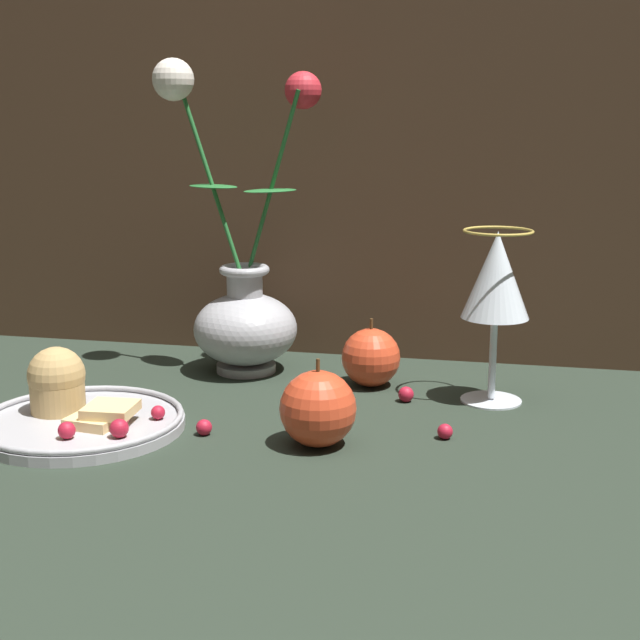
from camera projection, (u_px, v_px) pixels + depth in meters
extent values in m
plane|color=#232D23|center=(313.00, 413.00, 0.94)|extent=(2.40, 2.40, 0.00)
cylinder|color=#A3A3A8|center=(246.00, 367.00, 1.09)|extent=(0.07, 0.07, 0.01)
ellipsoid|color=#A3A3A8|center=(245.00, 329.00, 1.08)|extent=(0.13, 0.13, 0.09)
cylinder|color=#A3A3A8|center=(245.00, 287.00, 1.07)|extent=(0.04, 0.04, 0.04)
torus|color=#A3A3A8|center=(244.00, 270.00, 1.06)|extent=(0.06, 0.06, 0.01)
cylinder|color=#23662D|center=(210.00, 177.00, 1.04)|extent=(0.08, 0.02, 0.22)
ellipsoid|color=#23662D|center=(213.00, 186.00, 1.04)|extent=(0.08, 0.07, 0.00)
sphere|color=silver|center=(173.00, 79.00, 1.02)|extent=(0.05, 0.05, 0.05)
cylinder|color=#23662D|center=(273.00, 182.00, 1.04)|extent=(0.07, 0.03, 0.21)
ellipsoid|color=#23662D|center=(270.00, 191.00, 1.05)|extent=(0.08, 0.08, 0.00)
sphere|color=red|center=(303.00, 90.00, 1.03)|extent=(0.04, 0.04, 0.04)
cylinder|color=#A3A3A8|center=(82.00, 425.00, 0.89)|extent=(0.20, 0.20, 0.01)
torus|color=#A3A3A8|center=(81.00, 417.00, 0.88)|extent=(0.20, 0.20, 0.01)
cylinder|color=tan|center=(58.00, 393.00, 0.91)|extent=(0.06, 0.06, 0.04)
sphere|color=tan|center=(56.00, 375.00, 0.90)|extent=(0.06, 0.06, 0.06)
cube|color=#DBBC7A|center=(96.00, 420.00, 0.87)|extent=(0.05, 0.05, 0.01)
cube|color=#DBBC7A|center=(111.00, 410.00, 0.87)|extent=(0.05, 0.05, 0.01)
sphere|color=#AD192D|center=(67.00, 430.00, 0.83)|extent=(0.02, 0.02, 0.02)
sphere|color=#AD192D|center=(119.00, 428.00, 0.83)|extent=(0.02, 0.02, 0.02)
sphere|color=#AD192D|center=(122.00, 419.00, 0.86)|extent=(0.01, 0.01, 0.01)
sphere|color=#AD192D|center=(158.00, 412.00, 0.89)|extent=(0.01, 0.01, 0.01)
cylinder|color=silver|center=(491.00, 399.00, 0.98)|extent=(0.07, 0.07, 0.00)
cylinder|color=silver|center=(493.00, 358.00, 0.97)|extent=(0.01, 0.01, 0.09)
cone|color=silver|center=(496.00, 275.00, 0.95)|extent=(0.07, 0.07, 0.09)
cone|color=maroon|center=(496.00, 288.00, 0.95)|extent=(0.06, 0.06, 0.07)
torus|color=gold|center=(498.00, 231.00, 0.94)|extent=(0.07, 0.07, 0.00)
sphere|color=#D14223|center=(318.00, 409.00, 0.84)|extent=(0.07, 0.07, 0.07)
cylinder|color=#4C3319|center=(318.00, 365.00, 0.83)|extent=(0.00, 0.00, 0.01)
sphere|color=#D14223|center=(371.00, 357.00, 1.03)|extent=(0.07, 0.07, 0.07)
cylinder|color=#4C3319|center=(371.00, 324.00, 1.02)|extent=(0.00, 0.00, 0.01)
sphere|color=#AD192D|center=(302.00, 412.00, 0.91)|extent=(0.02, 0.02, 0.02)
sphere|color=#AD192D|center=(204.00, 427.00, 0.87)|extent=(0.02, 0.02, 0.02)
sphere|color=#AD192D|center=(445.00, 431.00, 0.86)|extent=(0.02, 0.02, 0.02)
sphere|color=#AD192D|center=(406.00, 394.00, 0.97)|extent=(0.02, 0.02, 0.02)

